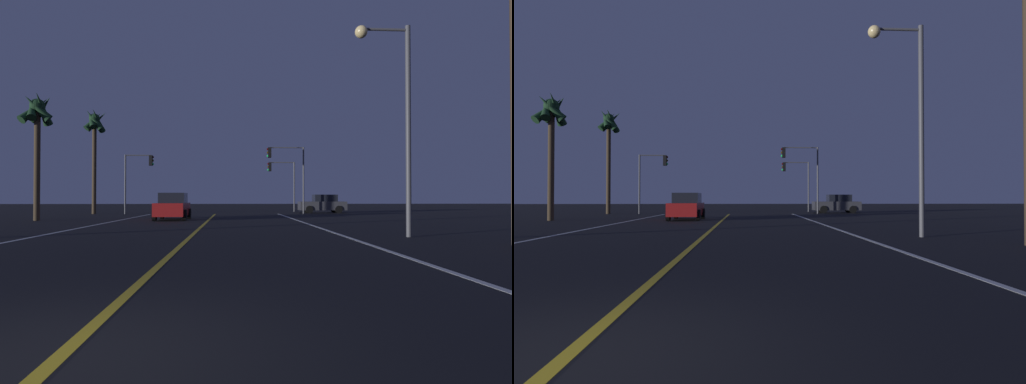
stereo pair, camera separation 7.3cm
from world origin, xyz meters
The scene contains 12 objects.
ground_plane centered at (0.00, 0.00, 0.00)m, with size 200.00×200.00×0.00m, color black.
lane_edge_right centered at (5.46, 13.24, 0.00)m, with size 0.16×38.47×0.01m, color silver.
lane_edge_left centered at (-5.46, 13.24, 0.00)m, with size 0.16×38.47×0.01m, color silver.
lane_center_divider centered at (0.00, 13.24, 0.00)m, with size 0.16×38.47×0.01m, color gold.
car_crossing_side centered at (9.88, 34.84, 0.82)m, with size 4.30×2.02×1.70m.
car_oncoming centered at (-2.31, 23.29, 0.82)m, with size 2.02×4.30×1.70m.
traffic_light_near_right centered at (6.24, 32.97, 4.35)m, with size 3.33×0.36×5.89m.
traffic_light_near_left centered at (-6.58, 32.97, 3.80)m, with size 2.50×0.36×5.13m.
traffic_light_far_right centered at (6.42, 38.47, 3.75)m, with size 2.80×0.36×5.05m.
street_lamp_right_near centered at (7.17, 10.73, 4.75)m, with size 1.97×0.44×7.42m.
palm_tree_left_mid centered at (-10.38, 22.50, 6.21)m, with size 2.10×2.14×7.84m.
palm_tree_left_far centered at (-10.52, 33.42, 7.30)m, with size 2.18×2.13×9.16m.
Camera 2 is at (1.54, -3.49, 1.35)m, focal length 29.25 mm.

